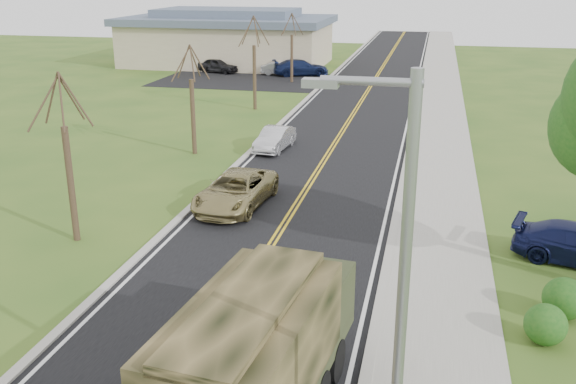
% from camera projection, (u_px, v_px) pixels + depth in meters
% --- Properties ---
extents(road, '(8.00, 120.00, 0.01)m').
position_uv_depth(road, '(363.00, 98.00, 49.45)').
color(road, black).
rests_on(road, ground).
extents(curb_right, '(0.30, 120.00, 0.12)m').
position_uv_depth(curb_right, '(418.00, 99.00, 48.56)').
color(curb_right, '#9E998E').
rests_on(curb_right, ground).
extents(sidewalk_right, '(3.20, 120.00, 0.10)m').
position_uv_depth(sidewalk_right, '(442.00, 100.00, 48.20)').
color(sidewalk_right, '#9E998E').
rests_on(sidewalk_right, ground).
extents(curb_left, '(0.30, 120.00, 0.10)m').
position_uv_depth(curb_left, '(311.00, 95.00, 50.30)').
color(curb_left, '#9E998E').
rests_on(curb_left, ground).
extents(street_light, '(1.65, 0.22, 8.00)m').
position_uv_depth(street_light, '(395.00, 307.00, 9.64)').
color(street_light, gray).
rests_on(street_light, ground).
extents(bare_tree_a, '(1.93, 2.26, 6.08)m').
position_uv_depth(bare_tree_a, '(69.00, 171.00, 22.40)').
color(bare_tree_a, '#38281C').
rests_on(bare_tree_a, ground).
extents(bare_tree_b, '(1.83, 2.14, 5.73)m').
position_uv_depth(bare_tree_b, '(193.00, 108.00, 33.52)').
color(bare_tree_b, '#38281C').
rests_on(bare_tree_b, ground).
extents(bare_tree_c, '(2.04, 2.39, 6.42)m').
position_uv_depth(bare_tree_c, '(254.00, 70.00, 44.49)').
color(bare_tree_c, '#38281C').
rests_on(bare_tree_c, ground).
extents(bare_tree_d, '(1.88, 2.20, 5.91)m').
position_uv_depth(bare_tree_d, '(292.00, 53.00, 55.62)').
color(bare_tree_d, '#38281C').
rests_on(bare_tree_d, ground).
extents(commercial_building, '(25.50, 21.50, 5.65)m').
position_uv_depth(commercial_building, '(228.00, 38.00, 66.66)').
color(commercial_building, tan).
rests_on(commercial_building, ground).
extents(military_truck, '(3.04, 6.91, 3.34)m').
position_uv_depth(military_truck, '(261.00, 348.00, 13.10)').
color(military_truck, black).
rests_on(military_truck, ground).
extents(suv_champagne, '(2.72, 5.20, 1.40)m').
position_uv_depth(suv_champagne, '(236.00, 190.00, 26.33)').
color(suv_champagne, '#968955').
rests_on(suv_champagne, ground).
extents(sedan_silver, '(1.65, 3.82, 1.22)m').
position_uv_depth(sedan_silver, '(275.00, 139.00, 34.83)').
color(sedan_silver, silver).
rests_on(sedan_silver, ground).
extents(lot_car_dark, '(4.35, 2.72, 1.38)m').
position_uv_depth(lot_car_dark, '(218.00, 65.00, 61.63)').
color(lot_car_dark, black).
rests_on(lot_car_dark, ground).
extents(lot_car_silver, '(3.92, 1.93, 1.24)m').
position_uv_depth(lot_car_silver, '(281.00, 68.00, 60.35)').
color(lot_car_silver, '#A6A7AB').
rests_on(lot_car_silver, ground).
extents(lot_car_navy, '(5.59, 3.88, 1.50)m').
position_uv_depth(lot_car_navy, '(301.00, 67.00, 59.90)').
color(lot_car_navy, '#111A3E').
rests_on(lot_car_navy, ground).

